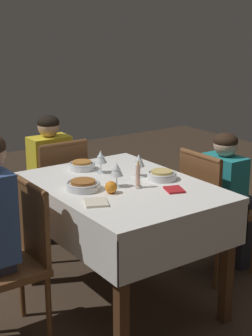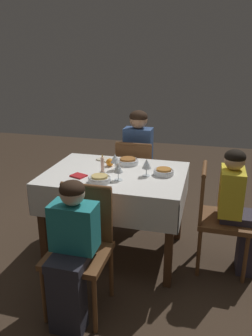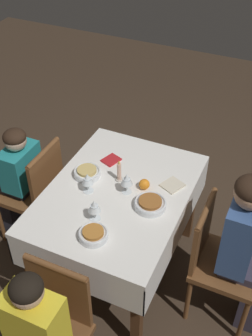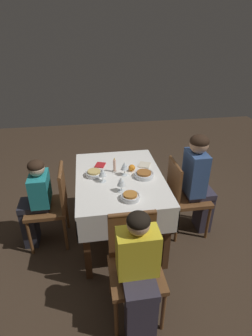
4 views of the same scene
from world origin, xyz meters
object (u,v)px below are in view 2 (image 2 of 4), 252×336
wine_glass_north (118,169)px  wine_glass_west (147,164)px  dining_table (116,184)px  orange_fruit (110,162)px  chair_west (216,213)px  person_child_yellow (238,207)px  bowl_south (128,161)px  napkin_red_folded (79,176)px  person_adult_denim (139,156)px  napkin_spare_side (105,159)px  bowl_north (100,179)px  bowl_west (164,172)px  person_child_teal (71,249)px  candle_centerpiece (103,166)px  chair_south (136,175)px  chair_north (81,242)px  wine_glass_south (115,159)px

wine_glass_north → wine_glass_west: wine_glass_west is taller
dining_table → orange_fruit: 0.23m
chair_west → wine_glass_west: 0.70m
chair_west → person_child_yellow: (-0.16, -0.00, 0.07)m
bowl_south → napkin_red_folded: 0.52m
person_adult_denim → wine_glass_west: (-0.26, 0.87, 0.21)m
dining_table → napkin_spare_side: 0.38m
person_child_yellow → bowl_north: size_ratio=5.84×
person_adult_denim → napkin_spare_side: (0.21, 0.55, 0.11)m
bowl_west → napkin_spare_side: (0.60, -0.26, -0.02)m
person_child_teal → bowl_north: 0.67m
candle_centerpiece → napkin_spare_side: candle_centerpiece is taller
orange_fruit → chair_south: bearing=-101.6°
wine_glass_north → orange_fruit: 0.37m
dining_table → person_adult_denim: bearing=-91.2°
wine_glass_north → chair_south: bearing=-86.3°
chair_west → candle_centerpiece: bearing=92.2°
orange_fruit → candle_centerpiece: bearing=87.6°
wine_glass_north → candle_centerpiece: bearing=-37.3°
bowl_west → napkin_spare_side: size_ratio=1.00×
chair_north → wine_glass_west: 0.84m
chair_west → bowl_south: 0.90m
person_child_teal → orange_fruit: (0.05, -1.01, 0.26)m
napkin_spare_side → orange_fruit: bearing=121.7°
wine_glass_south → napkin_red_folded: bearing=43.2°
chair_north → napkin_red_folded: bearing=113.0°
person_child_yellow → napkin_spare_side: person_child_yellow is taller
wine_glass_west → napkin_spare_side: (0.47, -0.32, -0.10)m
person_child_teal → person_child_yellow: (-1.07, -0.87, 0.03)m
person_child_teal → wine_glass_west: person_child_teal is taller
person_child_yellow → person_child_teal: bearing=129.1°
bowl_west → orange_fruit: size_ratio=2.42×
chair_south → orange_fruit: size_ratio=12.70×
chair_west → wine_glass_west: size_ratio=6.06×
person_adult_denim → bowl_west: (-0.39, 0.81, 0.13)m
person_child_yellow → wine_glass_south: bearing=86.9°
orange_fruit → chair_north: bearing=93.6°
chair_west → bowl_west: bearing=84.8°
bowl_north → napkin_spare_side: (0.14, -0.56, -0.02)m
wine_glass_south → bowl_west: (-0.43, 0.01, -0.07)m
dining_table → wine_glass_west: 0.35m
bowl_south → wine_glass_west: wine_glass_west is taller
wine_glass_west → napkin_spare_side: size_ratio=0.86×
bowl_south → bowl_north: bearing=78.2°
bowl_west → napkin_red_folded: (0.68, 0.22, -0.02)m
chair_south → person_adult_denim: bearing=-90.0°
person_child_teal → napkin_spare_side: person_child_teal is taller
person_adult_denim → candle_centerpiece: person_adult_denim is taller
person_child_teal → candle_centerpiece: (0.06, -0.83, 0.29)m
chair_west → person_adult_denim: person_adult_denim is taller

